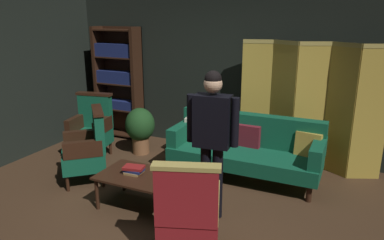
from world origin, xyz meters
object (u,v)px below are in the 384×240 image
object	(u,v)px
velvet_couch	(246,146)
armchair_wing_left	(91,128)
armchair_wing_right	(88,148)
standing_figure	(212,132)
book_navy_cloth	(134,170)
book_red_leather	(134,168)
armchair_gilt_accent	(188,212)
potted_plant	(140,127)
book_tan_leather	(134,172)
folding_screen	(310,105)
bookshelf	(119,79)
coffee_table	(141,179)

from	to	relation	value
velvet_couch	armchair_wing_left	world-z (taller)	armchair_wing_left
armchair_wing_left	armchair_wing_right	xyz separation A→B (m)	(0.56, -0.75, 0.00)
velvet_couch	standing_figure	world-z (taller)	standing_figure
armchair_wing_right	standing_figure	xyz separation A→B (m)	(1.89, -0.12, 0.54)
book_navy_cloth	book_red_leather	xyz separation A→B (m)	(0.00, 0.00, 0.03)
armchair_gilt_accent	armchair_wing_right	size ratio (longest dim) A/B	1.00
potted_plant	book_red_leather	bearing A→B (deg)	-59.71
velvet_couch	book_tan_leather	bearing A→B (deg)	-125.45
armchair_wing_left	book_tan_leather	bearing A→B (deg)	-34.63
armchair_gilt_accent	armchair_wing_left	world-z (taller)	same
folding_screen	standing_figure	world-z (taller)	folding_screen
standing_figure	folding_screen	bearing A→B (deg)	67.76
folding_screen	armchair_gilt_accent	distance (m)	2.84
bookshelf	book_tan_leather	world-z (taller)	bookshelf
bookshelf	velvet_couch	bearing A→B (deg)	-15.32
standing_figure	potted_plant	size ratio (longest dim) A/B	2.18
potted_plant	folding_screen	bearing A→B (deg)	11.97
coffee_table	armchair_wing_right	xyz separation A→B (m)	(-1.04, 0.30, 0.12)
book_navy_cloth	armchair_wing_left	bearing A→B (deg)	145.37
potted_plant	book_tan_leather	xyz separation A→B (m)	(0.88, -1.51, -0.02)
standing_figure	book_tan_leather	xyz separation A→B (m)	(-0.94, -0.16, -0.59)
book_navy_cloth	potted_plant	bearing A→B (deg)	120.29
armchair_gilt_accent	armchair_wing_left	bearing A→B (deg)	146.49
bookshelf	book_red_leather	bearing A→B (deg)	-51.05
bookshelf	armchair_wing_left	size ratio (longest dim) A/B	1.97
standing_figure	armchair_wing_left	bearing A→B (deg)	160.31
coffee_table	armchair_wing_left	world-z (taller)	armchair_wing_left
book_red_leather	armchair_wing_right	bearing A→B (deg)	163.02
book_tan_leather	velvet_couch	bearing A→B (deg)	54.55
book_red_leather	standing_figure	bearing A→B (deg)	9.91
book_tan_leather	bookshelf	bearing A→B (deg)	128.95
book_navy_cloth	velvet_couch	bearing A→B (deg)	54.55
book_tan_leather	book_red_leather	distance (m)	0.06
bookshelf	book_navy_cloth	bearing A→B (deg)	-51.05
armchair_wing_left	book_red_leather	size ratio (longest dim) A/B	4.30
velvet_couch	standing_figure	distance (m)	1.35
velvet_couch	folding_screen	bearing A→B (deg)	42.86
book_tan_leather	book_navy_cloth	world-z (taller)	book_navy_cloth
folding_screen	armchair_wing_right	bearing A→B (deg)	-146.30
armchair_wing_right	potted_plant	size ratio (longest dim) A/B	1.33
armchair_gilt_accent	book_navy_cloth	xyz separation A→B (m)	(-1.03, 0.64, -0.03)
velvet_couch	book_tan_leather	xyz separation A→B (m)	(-0.98, -1.38, -0.02)
armchair_gilt_accent	potted_plant	size ratio (longest dim) A/B	1.33
bookshelf	standing_figure	distance (m)	3.30
armchair_wing_left	bookshelf	bearing A→B (deg)	100.91
coffee_table	book_tan_leather	xyz separation A→B (m)	(-0.10, 0.01, 0.06)
armchair_wing_left	standing_figure	world-z (taller)	standing_figure
coffee_table	book_red_leather	size ratio (longest dim) A/B	4.13
armchair_gilt_accent	book_navy_cloth	distance (m)	1.22
bookshelf	coffee_table	distance (m)	2.89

